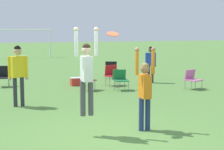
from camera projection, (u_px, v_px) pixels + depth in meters
name	position (u px, v px, depth m)	size (l,w,h in m)	color
ground_plane	(111.00, 137.00, 8.25)	(120.00, 120.00, 0.00)	#56843D
person_jumping	(87.00, 70.00, 8.18)	(0.55, 0.41, 1.95)	#4C4C51
person_defending	(145.00, 87.00, 8.65)	(0.51, 0.37, 1.95)	navy
frisbee	(113.00, 34.00, 8.43)	(0.27, 0.26, 0.11)	#E04C23
camping_chair_0	(3.00, 75.00, 15.39)	(0.59, 0.64, 0.86)	gray
camping_chair_1	(88.00, 77.00, 14.46)	(0.62, 0.70, 0.91)	gray
camping_chair_2	(192.00, 78.00, 14.79)	(0.72, 0.76, 0.76)	gray
camping_chair_3	(121.00, 78.00, 14.52)	(0.59, 0.63, 0.80)	gray
camping_chair_4	(112.00, 69.00, 17.96)	(0.71, 0.76, 0.81)	gray
camping_chair_5	(112.00, 74.00, 15.69)	(0.65, 0.69, 0.86)	gray
person_spectator_near	(18.00, 69.00, 11.34)	(0.62, 0.38, 1.87)	#2D2D38
person_spectator_far	(151.00, 61.00, 16.49)	(0.54, 0.37, 1.61)	#2D2D38
cooler_box	(76.00, 81.00, 15.76)	(0.45, 0.39, 0.34)	red
soccer_goal	(7.00, 36.00, 30.19)	(7.10, 0.10, 2.35)	white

